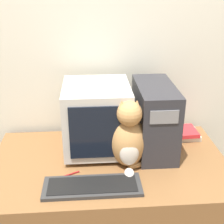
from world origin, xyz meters
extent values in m
cube|color=beige|center=(0.00, 0.84, 1.25)|extent=(7.00, 0.05, 2.50)
cube|color=brown|center=(0.00, 0.39, 0.35)|extent=(1.33, 0.78, 0.70)
cube|color=#BCB7AD|center=(-0.06, 0.53, 0.71)|extent=(0.26, 0.24, 0.02)
cube|color=#BCB7AD|center=(-0.06, 0.53, 0.92)|extent=(0.37, 0.40, 0.38)
cube|color=black|center=(-0.06, 0.33, 0.92)|extent=(0.30, 0.01, 0.29)
cube|color=#28282D|center=(0.27, 0.51, 0.90)|extent=(0.21, 0.44, 0.40)
cube|color=slate|center=(0.27, 0.29, 1.01)|extent=(0.15, 0.01, 0.07)
cube|color=#2D2D2D|center=(-0.10, 0.16, 0.71)|extent=(0.48, 0.18, 0.02)
cube|color=black|center=(-0.10, 0.16, 0.72)|extent=(0.44, 0.14, 0.00)
ellipsoid|color=#B7844C|center=(0.10, 0.35, 0.84)|extent=(0.20, 0.20, 0.29)
ellipsoid|color=beige|center=(0.10, 0.28, 0.82)|extent=(0.11, 0.06, 0.16)
sphere|color=#B7844C|center=(0.10, 0.32, 1.02)|extent=(0.14, 0.14, 0.13)
cone|color=#B7844C|center=(0.06, 0.32, 1.07)|extent=(0.04, 0.04, 0.04)
cone|color=#B7844C|center=(0.13, 0.32, 1.07)|extent=(0.04, 0.04, 0.04)
ellipsoid|color=beige|center=(0.09, 0.24, 0.72)|extent=(0.06, 0.08, 0.04)
cylinder|color=#B7844C|center=(0.18, 0.33, 0.72)|extent=(0.18, 0.09, 0.03)
cube|color=beige|center=(0.51, 0.64, 0.72)|extent=(0.15, 0.16, 0.03)
cube|color=red|center=(0.51, 0.63, 0.75)|extent=(0.14, 0.17, 0.02)
cylinder|color=maroon|center=(-0.23, 0.26, 0.71)|extent=(0.14, 0.07, 0.01)
camera|label=1|loc=(-0.10, -1.10, 1.67)|focal=50.00mm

